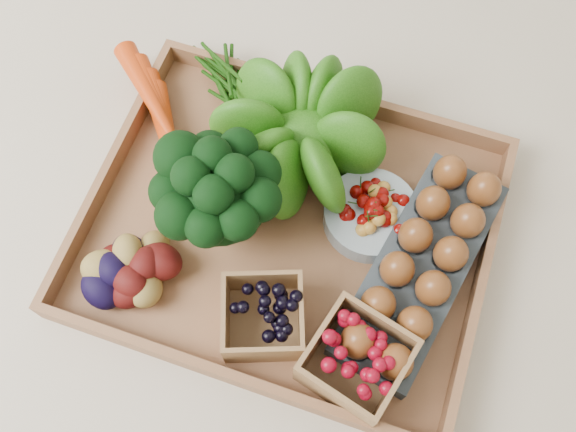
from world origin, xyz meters
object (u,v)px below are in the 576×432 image
(tray, at_px, (288,231))
(cherry_bowl, at_px, (370,215))
(egg_carton, at_px, (419,269))
(broccoli, at_px, (220,207))

(tray, relative_size, cherry_bowl, 4.19)
(cherry_bowl, distance_m, egg_carton, 0.10)
(tray, relative_size, egg_carton, 1.70)
(tray, height_order, cherry_bowl, cherry_bowl)
(broccoli, distance_m, egg_carton, 0.28)
(tray, bearing_deg, egg_carton, -1.91)
(broccoli, xyz_separation_m, egg_carton, (0.27, 0.02, -0.05))
(broccoli, relative_size, egg_carton, 0.53)
(tray, height_order, egg_carton, egg_carton)
(broccoli, bearing_deg, cherry_bowl, 21.35)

